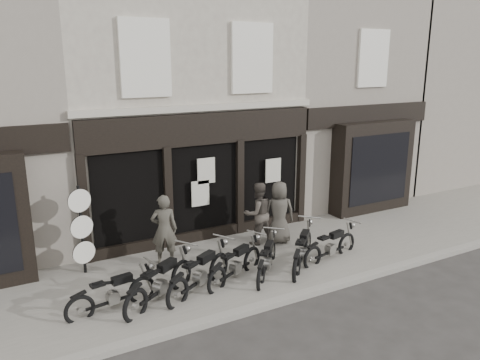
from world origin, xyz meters
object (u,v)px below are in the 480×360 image
motorcycle_0 (113,297)px  man_left (164,230)px  motorcycle_4 (267,262)px  man_centre (258,213)px  motorcycle_5 (302,253)px  advert_sign_post (82,234)px  motorcycle_3 (236,267)px  motorcycle_1 (161,286)px  motorcycle_2 (200,276)px  motorcycle_6 (331,248)px  man_right (279,213)px

motorcycle_0 → man_left: (1.79, 1.67, 0.67)m
motorcycle_4 → man_centre: bearing=19.0°
motorcycle_0 → man_centre: size_ratio=1.13×
motorcycle_5 → advert_sign_post: size_ratio=0.78×
motorcycle_3 → man_left: 2.17m
motorcycle_1 → motorcycle_5: size_ratio=1.13×
motorcycle_2 → advert_sign_post: advert_sign_post is taller
motorcycle_6 → advert_sign_post: size_ratio=0.87×
motorcycle_2 → motorcycle_6: (3.84, -0.06, -0.05)m
motorcycle_6 → man_left: 4.50m
motorcycle_4 → advert_sign_post: 4.66m
motorcycle_4 → man_right: bearing=1.8°
motorcycle_1 → man_right: man_right is taller
motorcycle_5 → man_centre: bearing=54.3°
motorcycle_0 → man_right: (5.22, 1.45, 0.65)m
motorcycle_4 → motorcycle_6: motorcycle_4 is taller
motorcycle_4 → man_centre: size_ratio=0.93×
motorcycle_0 → man_left: size_ratio=1.10×
motorcycle_1 → motorcycle_6: motorcycle_1 is taller
motorcycle_4 → motorcycle_6: size_ratio=0.82×
man_centre → advert_sign_post: size_ratio=0.76×
motorcycle_3 → man_right: (2.20, 1.44, 0.63)m
motorcycle_2 → man_right: man_right is taller
man_centre → advert_sign_post: bearing=-3.1°
motorcycle_0 → motorcycle_4: bearing=-10.9°
motorcycle_2 → advert_sign_post: 3.20m
man_left → man_right: size_ratio=1.02×
man_centre → man_right: 0.62m
man_left → man_right: 3.44m
motorcycle_5 → advert_sign_post: bearing=112.5°
motorcycle_3 → motorcycle_5: (1.91, -0.16, 0.03)m
motorcycle_2 → motorcycle_3: bearing=-22.4°
man_right → motorcycle_0: bearing=36.0°
motorcycle_0 → motorcycle_4: motorcycle_4 is taller
motorcycle_4 → man_right: size_ratio=0.92×
motorcycle_5 → man_left: size_ratio=1.00×
motorcycle_0 → motorcycle_1: motorcycle_1 is taller
motorcycle_0 → motorcycle_2: motorcycle_2 is taller
man_centre → motorcycle_2: bearing=35.9°
motorcycle_0 → man_left: bearing=34.0°
motorcycle_1 → motorcycle_0: bearing=140.5°
motorcycle_0 → man_centre: man_centre is taller
motorcycle_4 → man_left: man_left is taller
motorcycle_0 → motorcycle_6: motorcycle_6 is taller
motorcycle_3 → man_left: (-1.23, 1.66, 0.65)m
motorcycle_1 → motorcycle_5: motorcycle_1 is taller
motorcycle_4 → advert_sign_post: size_ratio=0.71×
motorcycle_0 → man_right: bearing=6.5°
motorcycle_1 → motorcycle_6: (4.81, -0.05, -0.05)m
motorcycle_0 → motorcycle_6: (5.85, -0.17, 0.00)m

